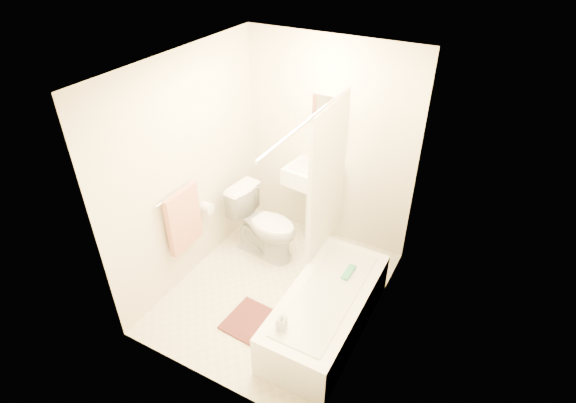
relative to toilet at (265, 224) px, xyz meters
The scene contains 17 objects.
floor 0.78m from the toilet, 48.91° to the right, with size 2.40×2.40×0.00m, color beige.
ceiling 2.11m from the toilet, 48.91° to the right, with size 2.40×2.40×0.00m, color white.
wall_back 1.15m from the toilet, 57.58° to the left, with size 2.00×0.02×2.40m, color beige.
wall_left 1.10m from the toilet, 137.87° to the right, with size 0.02×2.40×2.40m, color beige.
wall_right 1.72m from the toilet, 19.34° to the right, with size 0.02×2.40×2.40m, color beige.
mirror 1.36m from the toilet, 56.82° to the left, with size 0.40×0.03×0.55m, color white.
curtain_rod 1.81m from the toilet, 28.70° to the right, with size 0.03×0.03×1.70m, color silver.
shower_curtain 1.11m from the toilet, ahead, with size 0.04×0.80×1.55m, color silver.
towel_bar 1.15m from the toilet, 124.48° to the right, with size 0.02×0.02×0.60m, color silver.
towel 0.98m from the toilet, 122.91° to the right, with size 0.06×0.45×0.66m, color #CC7266.
toilet_paper 0.69m from the toilet, 141.74° to the right, with size 0.12×0.12×0.11m, color white.
toilet is the anchor object (origin of this frame).
sink 0.62m from the toilet, 54.04° to the left, with size 0.55×0.44×1.08m, color white, non-canonical shape.
bathtub 1.31m from the toilet, 32.54° to the right, with size 0.69×1.58×0.44m, color white, non-canonical shape.
bath_mat 1.20m from the toilet, 62.69° to the right, with size 0.64×0.48×0.02m, color #47271A.
soap_bottle 1.56m from the toilet, 53.66° to the right, with size 0.08×0.08×0.17m, color white.
scrub_brush 1.22m from the toilet, 17.24° to the right, with size 0.07×0.22×0.04m, color #3DA16A.
Camera 1 is at (1.75, -2.98, 3.45)m, focal length 28.00 mm.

